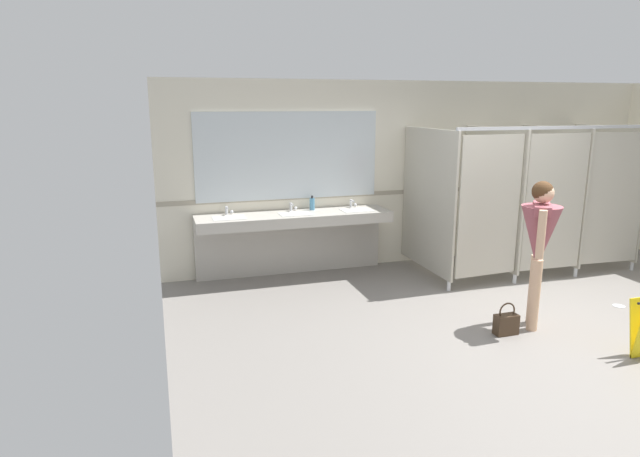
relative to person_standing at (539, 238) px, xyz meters
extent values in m
cube|color=gray|center=(0.15, 0.04, -1.02)|extent=(7.75, 5.79, 0.10)
cube|color=beige|center=(0.15, 2.70, 0.34)|extent=(7.75, 0.12, 2.62)
cube|color=#9E937F|center=(0.15, 2.63, 0.08)|extent=(7.75, 0.01, 0.06)
cube|color=#B2ADA3|center=(-1.98, 2.33, -0.15)|extent=(2.60, 0.57, 0.14)
cube|color=#B2ADA3|center=(-1.98, 2.58, -0.60)|extent=(2.60, 0.08, 0.75)
cube|color=beige|center=(-2.85, 2.30, -0.13)|extent=(0.42, 0.32, 0.11)
cylinder|color=silver|center=(-2.85, 2.53, -0.03)|extent=(0.04, 0.04, 0.11)
cylinder|color=silver|center=(-2.85, 2.47, 0.02)|extent=(0.03, 0.11, 0.03)
sphere|color=silver|center=(-2.78, 2.54, -0.05)|extent=(0.04, 0.04, 0.04)
cube|color=beige|center=(-1.98, 2.30, -0.13)|extent=(0.42, 0.32, 0.11)
cylinder|color=silver|center=(-1.98, 2.53, -0.03)|extent=(0.04, 0.04, 0.11)
cylinder|color=silver|center=(-1.98, 2.47, 0.02)|extent=(0.03, 0.11, 0.03)
sphere|color=silver|center=(-1.91, 2.54, -0.05)|extent=(0.04, 0.04, 0.04)
cube|color=beige|center=(-1.11, 2.30, -0.13)|extent=(0.42, 0.32, 0.11)
cylinder|color=silver|center=(-1.11, 2.53, -0.03)|extent=(0.04, 0.04, 0.11)
cylinder|color=silver|center=(-1.11, 2.47, 0.02)|extent=(0.03, 0.11, 0.03)
sphere|color=silver|center=(-1.04, 2.54, -0.05)|extent=(0.04, 0.04, 0.04)
cube|color=silver|center=(-1.98, 2.63, 0.65)|extent=(2.50, 0.02, 1.17)
cube|color=#B2AD9E|center=(-0.25, 1.91, 0.08)|extent=(0.03, 1.42, 1.87)
cylinder|color=silver|center=(-0.25, 1.26, -0.91)|extent=(0.05, 0.05, 0.12)
cube|color=#B2AD9E|center=(0.72, 1.91, 0.08)|extent=(0.03, 1.42, 1.87)
cylinder|color=silver|center=(0.72, 1.26, -0.91)|extent=(0.05, 0.05, 0.12)
cube|color=#B2AD9E|center=(1.70, 1.91, 0.08)|extent=(0.03, 1.42, 1.87)
cylinder|color=silver|center=(1.70, 1.26, -0.91)|extent=(0.05, 0.05, 0.12)
cube|color=#B2AD9E|center=(2.67, 1.91, 0.08)|extent=(0.03, 1.42, 1.87)
cylinder|color=silver|center=(2.67, 1.26, -0.91)|extent=(0.05, 0.05, 0.12)
cube|color=#B2AD9E|center=(0.23, 1.23, 0.08)|extent=(0.90, 0.09, 1.77)
cube|color=#B2AD9E|center=(1.21, 1.23, 0.08)|extent=(0.90, 0.05, 1.77)
cube|color=#B2AD9E|center=(2.19, 1.23, 0.08)|extent=(0.90, 0.08, 1.77)
cube|color=#B7BABF|center=(1.21, 1.23, 1.04)|extent=(2.99, 0.04, 0.04)
cylinder|color=#DBAD89|center=(0.05, 0.07, -0.59)|extent=(0.11, 0.11, 0.76)
cylinder|color=#DBAD89|center=(-0.05, -0.07, -0.59)|extent=(0.11, 0.11, 0.76)
cone|color=#994C56|center=(0.00, 0.00, 0.00)|extent=(0.56, 0.56, 0.66)
cube|color=#994C56|center=(0.00, 0.00, 0.30)|extent=(0.37, 0.43, 0.10)
cylinder|color=#DBAD89|center=(0.14, 0.19, 0.09)|extent=(0.08, 0.08, 0.49)
cylinder|color=#DBAD89|center=(-0.14, -0.19, 0.09)|extent=(0.08, 0.08, 0.49)
sphere|color=#DBAD89|center=(0.00, 0.00, 0.46)|extent=(0.21, 0.21, 0.21)
sphere|color=#472D19|center=(-0.01, 0.01, 0.48)|extent=(0.21, 0.21, 0.21)
cube|color=#3F2D1E|center=(-0.38, -0.09, -0.87)|extent=(0.24, 0.12, 0.21)
torus|color=#3F2D1E|center=(-0.38, -0.09, -0.72)|extent=(0.18, 0.02, 0.18)
cylinder|color=teal|center=(-1.69, 2.50, 0.00)|extent=(0.07, 0.07, 0.16)
cylinder|color=black|center=(-1.69, 2.50, 0.10)|extent=(0.03, 0.03, 0.04)
cylinder|color=#B7BABF|center=(1.37, 0.19, -0.97)|extent=(0.14, 0.14, 0.01)
camera|label=1|loc=(-3.72, -4.46, 1.34)|focal=30.38mm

